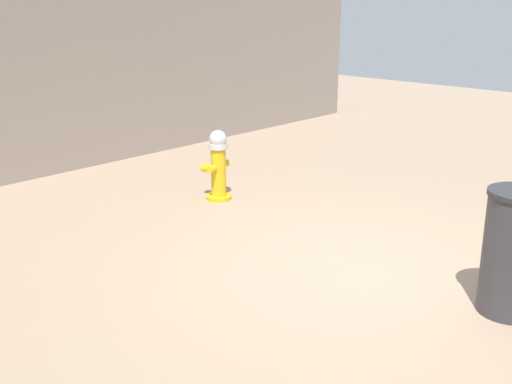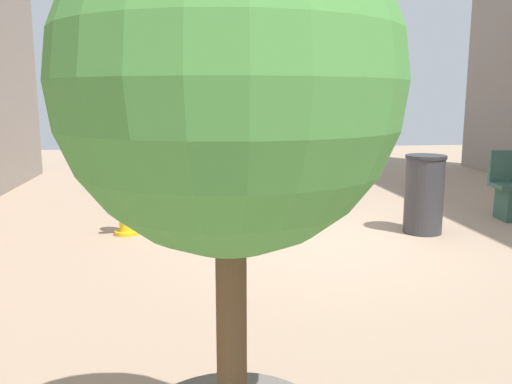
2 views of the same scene
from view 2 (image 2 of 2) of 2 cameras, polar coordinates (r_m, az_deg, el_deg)
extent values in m
plane|color=tan|center=(6.49, 8.60, -5.08)|extent=(23.40, 23.40, 0.00)
cylinder|color=gold|center=(6.86, -13.56, -4.19)|extent=(0.30, 0.30, 0.05)
cylinder|color=gold|center=(6.79, -13.67, -1.63)|extent=(0.18, 0.18, 0.58)
cylinder|color=silver|center=(6.74, -13.78, 1.03)|extent=(0.22, 0.22, 0.06)
sphere|color=silver|center=(6.72, -13.82, 1.75)|extent=(0.21, 0.21, 0.21)
cylinder|color=gold|center=(6.65, -13.53, -1.27)|extent=(0.11, 0.15, 0.08)
cylinder|color=gold|center=(6.91, -13.85, -0.85)|extent=(0.11, 0.15, 0.08)
cylinder|color=gold|center=(6.77, -14.93, -1.47)|extent=(0.16, 0.14, 0.10)
cube|color=#33594C|center=(8.15, 24.90, -1.16)|extent=(0.14, 0.40, 0.45)
cylinder|color=brown|center=(1.95, -2.64, -12.30)|extent=(0.11, 0.11, 0.89)
sphere|color=#4C9342|center=(1.80, -2.85, 11.62)|extent=(1.16, 1.16, 1.16)
cylinder|color=#38383D|center=(6.98, 17.44, -0.40)|extent=(0.47, 0.47, 0.94)
cylinder|color=#2C2C30|center=(6.91, 17.66, 3.60)|extent=(0.50, 0.50, 0.04)
camera|label=1|loc=(4.85, 63.63, 12.41)|focal=43.99mm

